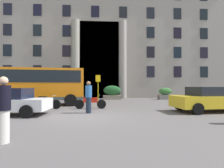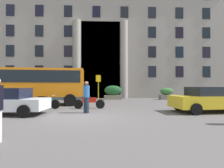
% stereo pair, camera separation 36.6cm
% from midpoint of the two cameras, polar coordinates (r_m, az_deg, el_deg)
% --- Properties ---
extents(ground_plane, '(80.00, 64.00, 0.12)m').
position_cam_midpoint_polar(ground_plane, '(8.94, -9.20, -10.73)').
color(ground_plane, '#585353').
extents(office_building_facade, '(34.48, 9.70, 14.83)m').
position_cam_midpoint_polar(office_building_facade, '(26.89, -5.53, 12.12)').
color(office_building_facade, gray).
rests_on(office_building_facade, ground_plane).
extents(orange_minibus, '(6.43, 3.14, 2.84)m').
position_cam_midpoint_polar(orange_minibus, '(15.00, -21.79, 0.14)').
color(orange_minibus, orange).
rests_on(orange_minibus, ground_plane).
extents(bus_stop_sign, '(0.44, 0.08, 2.49)m').
position_cam_midpoint_polar(bus_stop_sign, '(16.38, -5.14, -0.45)').
color(bus_stop_sign, '#9E9B14').
rests_on(bus_stop_sign, ground_plane).
extents(hedge_planter_east, '(1.59, 0.82, 1.37)m').
position_cam_midpoint_polar(hedge_planter_east, '(21.72, -32.27, -2.72)').
color(hedge_planter_east, slate).
rests_on(hedge_planter_east, ground_plane).
extents(hedge_planter_entrance_left, '(1.53, 0.83, 1.29)m').
position_cam_midpoint_polar(hedge_planter_entrance_left, '(20.51, 16.25, -3.02)').
color(hedge_planter_entrance_left, slate).
rests_on(hedge_planter_entrance_left, ground_plane).
extents(hedge_planter_west, '(1.51, 0.88, 1.49)m').
position_cam_midpoint_polar(hedge_planter_west, '(19.87, -14.76, -2.83)').
color(hedge_planter_west, slate).
rests_on(hedge_planter_west, ground_plane).
extents(hedge_planter_far_east, '(1.98, 0.77, 1.53)m').
position_cam_midpoint_polar(hedge_planter_far_east, '(19.64, -0.50, -2.81)').
color(hedge_planter_far_east, gray).
rests_on(hedge_planter_far_east, ground_plane).
extents(parked_sedan_second, '(4.59, 2.35, 1.45)m').
position_cam_midpoint_polar(parked_sedan_second, '(11.87, 28.58, -4.22)').
color(parked_sedan_second, gold).
rests_on(parked_sedan_second, ground_plane).
extents(parked_estate_mid, '(4.45, 2.08, 1.40)m').
position_cam_midpoint_polar(parked_estate_mid, '(10.80, -31.94, -4.74)').
color(parked_estate_mid, silver).
rests_on(parked_estate_mid, ground_plane).
extents(motorcycle_far_end, '(2.04, 0.55, 0.89)m').
position_cam_midpoint_polar(motorcycle_far_end, '(11.84, -7.99, -5.68)').
color(motorcycle_far_end, black).
rests_on(motorcycle_far_end, ground_plane).
extents(motorcycle_near_kerb, '(2.04, 0.57, 0.89)m').
position_cam_midpoint_polar(motorcycle_near_kerb, '(12.56, -21.52, -5.35)').
color(motorcycle_near_kerb, black).
rests_on(motorcycle_near_kerb, ground_plane).
extents(pedestrian_man_red_shirt, '(0.36, 0.36, 1.77)m').
position_cam_midpoint_polar(pedestrian_man_red_shirt, '(5.66, -33.10, -6.82)').
color(pedestrian_man_red_shirt, silver).
rests_on(pedestrian_man_red_shirt, ground_plane).
extents(pedestrian_man_crossing, '(0.36, 0.36, 1.77)m').
position_cam_midpoint_polar(pedestrian_man_crossing, '(9.99, -8.57, -4.13)').
color(pedestrian_man_crossing, '#182230').
rests_on(pedestrian_man_crossing, ground_plane).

